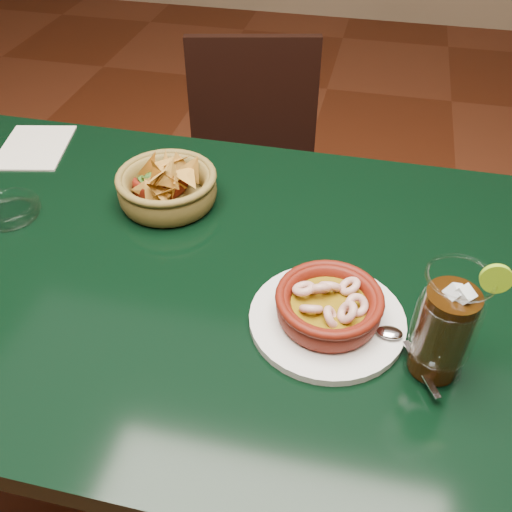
% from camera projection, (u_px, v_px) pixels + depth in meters
% --- Properties ---
extents(ground, '(7.00, 7.00, 0.00)m').
position_uv_depth(ground, '(204.00, 484.00, 1.44)').
color(ground, '#471C0C').
rests_on(ground, ground).
extents(dining_table, '(1.20, 0.80, 0.75)m').
position_uv_depth(dining_table, '(181.00, 304.00, 1.01)').
color(dining_table, black).
rests_on(dining_table, ground).
extents(dining_chair, '(0.46, 0.46, 0.83)m').
position_uv_depth(dining_chair, '(253.00, 179.00, 1.65)').
color(dining_chair, black).
rests_on(dining_chair, ground).
extents(shrimp_plate, '(0.28, 0.23, 0.07)m').
position_uv_depth(shrimp_plate, '(329.00, 309.00, 0.82)').
color(shrimp_plate, silver).
rests_on(shrimp_plate, dining_table).
extents(chip_basket, '(0.22, 0.22, 0.13)m').
position_uv_depth(chip_basket, '(167.00, 187.00, 1.05)').
color(chip_basket, olive).
rests_on(chip_basket, dining_table).
extents(guacamole_ramekin, '(0.13, 0.13, 0.04)m').
position_uv_depth(guacamole_ramekin, '(159.00, 180.00, 1.09)').
color(guacamole_ramekin, '#521108').
rests_on(guacamole_ramekin, dining_table).
extents(cola_drink, '(0.17, 0.17, 0.20)m').
position_uv_depth(cola_drink, '(445.00, 326.00, 0.72)').
color(cola_drink, white).
rests_on(cola_drink, dining_table).
extents(glass_ashtray, '(0.12, 0.12, 0.03)m').
position_uv_depth(glass_ashtray, '(8.00, 210.00, 1.03)').
color(glass_ashtray, white).
rests_on(glass_ashtray, dining_table).
extents(paper_menu, '(0.17, 0.21, 0.00)m').
position_uv_depth(paper_menu, '(34.00, 147.00, 1.22)').
color(paper_menu, beige).
rests_on(paper_menu, dining_table).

